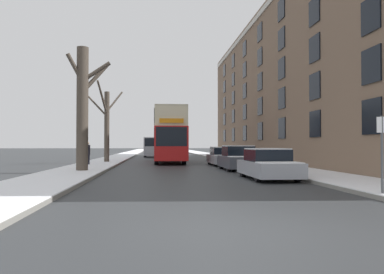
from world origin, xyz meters
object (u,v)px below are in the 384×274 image
object	(u,v)px
bare_tree_left_0	(83,107)
pedestrian_left_sidewalk	(87,153)
parked_car_0	(268,165)
parked_car_2	(223,157)
double_decker_bus	(169,133)
bare_tree_left_1	(106,123)
oncoming_van	(153,147)
parked_car_1	(238,159)
street_sign_post	(382,151)

from	to	relation	value
bare_tree_left_0	pedestrian_left_sidewalk	bearing A→B (deg)	97.86
parked_car_0	pedestrian_left_sidewalk	bearing A→B (deg)	132.76
parked_car_2	bare_tree_left_0	bearing A→B (deg)	-142.17
double_decker_bus	parked_car_0	bearing A→B (deg)	-76.60
bare_tree_left_1	oncoming_van	xyz separation A→B (m)	(3.57, 16.24, -1.96)
parked_car_0	parked_car_1	bearing A→B (deg)	90.00
double_decker_bus	parked_car_2	bearing A→B (deg)	-51.59
parked_car_2	double_decker_bus	bearing A→B (deg)	128.41
parked_car_2	street_sign_post	size ratio (longest dim) A/B	1.88
parked_car_0	parked_car_1	distance (m)	5.85
bare_tree_left_1	parked_car_2	xyz separation A→B (m)	(8.81, -3.24, -2.62)
bare_tree_left_1	street_sign_post	size ratio (longest dim) A/B	2.70
oncoming_van	street_sign_post	world-z (taller)	oncoming_van
double_decker_bus	oncoming_van	world-z (taller)	double_decker_bus
bare_tree_left_1	parked_car_1	bearing A→B (deg)	-43.86
double_decker_bus	street_sign_post	xyz separation A→B (m)	(5.16, -21.95, -1.16)
bare_tree_left_0	street_sign_post	size ratio (longest dim) A/B	2.90
bare_tree_left_0	street_sign_post	bearing A→B (deg)	-45.78
double_decker_bus	bare_tree_left_0	bearing A→B (deg)	-113.28
bare_tree_left_0	parked_car_1	xyz separation A→B (m)	(8.74, 1.55, -2.86)
bare_tree_left_0	parked_car_2	size ratio (longest dim) A/B	1.54
bare_tree_left_1	parked_car_0	bearing A→B (deg)	-58.39
double_decker_bus	street_sign_post	world-z (taller)	double_decker_bus
bare_tree_left_1	pedestrian_left_sidewalk	bearing A→B (deg)	-100.93
parked_car_1	street_sign_post	size ratio (longest dim) A/B	1.71
bare_tree_left_0	parked_car_1	world-z (taller)	bare_tree_left_0
pedestrian_left_sidewalk	parked_car_2	bearing A→B (deg)	137.79
bare_tree_left_0	parked_car_0	distance (m)	10.16
parked_car_2	parked_car_1	bearing A→B (deg)	-90.00
bare_tree_left_1	double_decker_bus	bearing A→B (deg)	16.82
double_decker_bus	parked_car_1	world-z (taller)	double_decker_bus
bare_tree_left_0	bare_tree_left_1	world-z (taller)	bare_tree_left_0
double_decker_bus	oncoming_van	bearing A→B (deg)	95.71
oncoming_van	pedestrian_left_sidewalk	bearing A→B (deg)	-102.10
street_sign_post	pedestrian_left_sidewalk	bearing A→B (deg)	123.65
parked_car_1	parked_car_2	xyz separation A→B (m)	(0.00, 5.23, -0.04)
bare_tree_left_0	parked_car_2	world-z (taller)	bare_tree_left_0
bare_tree_left_0	parked_car_1	distance (m)	9.32
oncoming_van	pedestrian_left_sidewalk	xyz separation A→B (m)	(-4.33, -20.20, -0.35)
parked_car_2	oncoming_van	world-z (taller)	oncoming_van
parked_car_1	street_sign_post	xyz separation A→B (m)	(1.39, -11.96, 0.66)
bare_tree_left_1	street_sign_post	xyz separation A→B (m)	(10.20, -20.43, -1.91)
parked_car_1	oncoming_van	xyz separation A→B (m)	(-5.24, 24.71, 0.62)
parked_car_1	oncoming_van	bearing A→B (deg)	101.98
parked_car_2	oncoming_van	xyz separation A→B (m)	(-5.24, 19.48, 0.66)
double_decker_bus	street_sign_post	distance (m)	22.58
bare_tree_left_0	bare_tree_left_1	xyz separation A→B (m)	(-0.07, 10.02, -0.28)
parked_car_0	parked_car_2	distance (m)	11.08
parked_car_1	oncoming_van	distance (m)	25.27
bare_tree_left_1	oncoming_van	world-z (taller)	bare_tree_left_1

